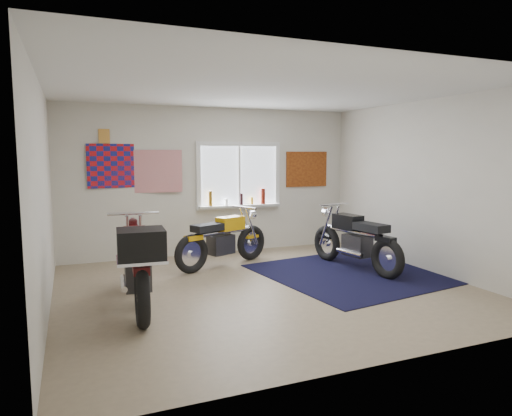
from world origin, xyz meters
name	(u,v)px	position (x,y,z in m)	size (l,w,h in m)	color
ground	(267,288)	(0.00, 0.00, 0.00)	(5.50, 5.50, 0.00)	#9E896B
room_shell	(267,170)	(0.00, 0.00, 1.64)	(5.50, 5.50, 5.50)	white
navy_rug	(351,273)	(1.53, 0.23, 0.01)	(2.50, 2.60, 0.01)	black
window_assembly	(239,180)	(0.50, 2.47, 1.37)	(1.66, 0.17, 1.26)	white
oil_bottles	(240,198)	(0.50, 2.40, 1.02)	(1.13, 0.09, 0.30)	#8A5B14
flag_display	(104,136)	(-1.90, 2.48, 2.15)	(1.60, 0.10, 1.17)	red
triumph_poster	(307,169)	(1.95, 2.48, 1.55)	(0.90, 0.03, 0.70)	#A54C14
yellow_triumph	(223,241)	(-0.17, 1.45, 0.42)	(1.81, 0.88, 0.96)	black
black_chrome_bike	(355,242)	(1.75, 0.45, 0.45)	(0.62, 2.00, 1.03)	black
maroon_tourer	(138,264)	(-1.76, -0.26, 0.57)	(0.68, 2.17, 1.10)	black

